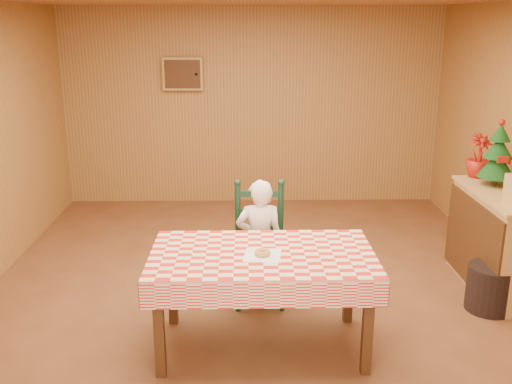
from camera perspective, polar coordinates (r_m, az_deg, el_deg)
ground at (r=5.20m, az=0.04°, el=-10.72°), size 6.00×6.00×0.00m
cabin_walls at (r=5.19m, az=-0.10°, el=10.37°), size 5.10×6.05×2.65m
dining_table at (r=4.22m, az=0.63°, el=-7.12°), size 1.66×0.96×0.77m
ladder_chair at (r=5.02m, az=0.35°, el=-5.45°), size 0.44×0.40×1.08m
seated_child at (r=4.94m, az=0.37°, el=-5.06°), size 0.41×0.27×1.12m
napkin at (r=4.14m, az=0.66°, el=-6.33°), size 0.29×0.29×0.00m
donut at (r=4.13m, az=0.66°, el=-6.07°), size 0.15×0.15×0.04m
shelf_unit at (r=5.68m, az=23.12°, el=-4.55°), size 0.54×1.24×0.93m
christmas_tree at (r=5.70m, az=23.05°, el=3.35°), size 0.34×0.34×0.62m
flower_arrangement at (r=5.97m, az=21.40°, el=3.38°), size 0.30×0.30×0.42m
storage_bin at (r=5.35m, az=22.38°, el=-8.88°), size 0.47×0.47×0.40m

